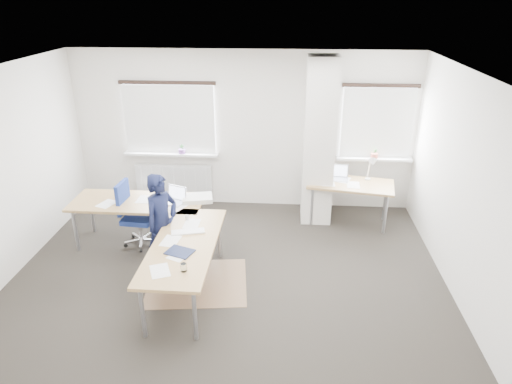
# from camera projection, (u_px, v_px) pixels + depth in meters

# --- Properties ---
(ground) EXTENTS (6.00, 6.00, 0.00)m
(ground) POSITION_uv_depth(u_px,v_px,m) (227.00, 279.00, 6.34)
(ground) COLOR #282520
(ground) RESTS_ON ground
(room_shell) EXTENTS (6.04, 5.04, 2.82)m
(room_shell) POSITION_uv_depth(u_px,v_px,m) (242.00, 149.00, 6.04)
(room_shell) COLOR silver
(room_shell) RESTS_ON ground
(floor_mat) EXTENTS (1.46, 1.28, 0.01)m
(floor_mat) POSITION_uv_depth(u_px,v_px,m) (197.00, 283.00, 6.26)
(floor_mat) COLOR brown
(floor_mat) RESTS_ON ground
(white_crate) EXTENTS (0.52, 0.40, 0.28)m
(white_crate) POSITION_uv_depth(u_px,v_px,m) (140.00, 205.00, 8.19)
(white_crate) COLOR white
(white_crate) RESTS_ON ground
(desk_main) EXTENTS (2.40, 2.62, 0.96)m
(desk_main) POSITION_uv_depth(u_px,v_px,m) (162.00, 222.00, 6.40)
(desk_main) COLOR #9E7444
(desk_main) RESTS_ON ground
(desk_side) EXTENTS (1.50, 0.93, 1.22)m
(desk_side) POSITION_uv_depth(u_px,v_px,m) (351.00, 185.00, 7.64)
(desk_side) COLOR #9E7444
(desk_side) RESTS_ON ground
(task_chair) EXTENTS (0.56, 0.56, 1.04)m
(task_chair) POSITION_uv_depth(u_px,v_px,m) (138.00, 227.00, 7.12)
(task_chair) COLOR navy
(task_chair) RESTS_ON ground
(person) EXTENTS (0.58, 0.64, 1.46)m
(person) POSITION_uv_depth(u_px,v_px,m) (162.00, 224.00, 6.29)
(person) COLOR black
(person) RESTS_ON ground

